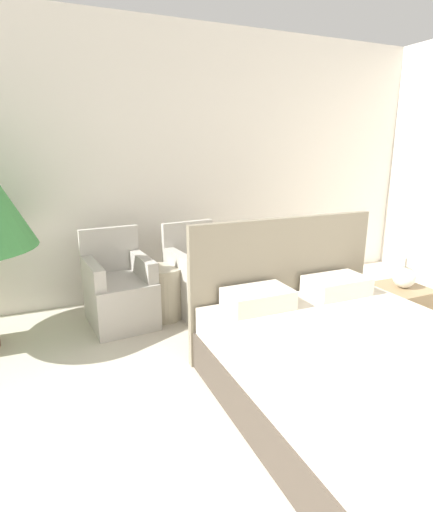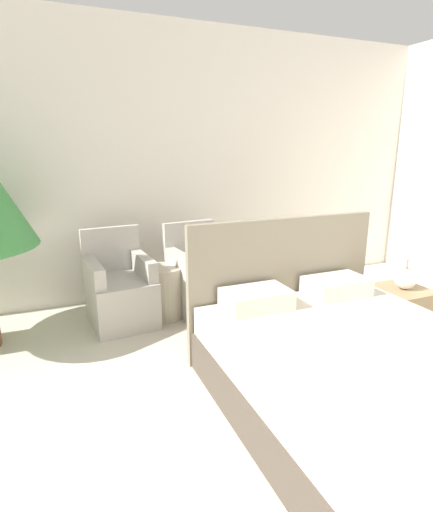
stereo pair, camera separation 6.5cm
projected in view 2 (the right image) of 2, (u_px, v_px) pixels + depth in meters
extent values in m
cube|color=silver|center=(192.00, 165.00, 4.46)|extent=(10.00, 0.06, 2.90)
cube|color=#4C4238|center=(375.00, 405.00, 2.40)|extent=(1.60, 2.12, 0.29)
cube|color=beige|center=(379.00, 368.00, 2.33)|extent=(1.57, 2.08, 0.21)
cube|color=gray|center=(282.00, 285.00, 3.26)|extent=(1.64, 0.06, 1.11)
cube|color=silver|center=(256.00, 299.00, 2.93)|extent=(0.49, 0.31, 0.14)
cube|color=silver|center=(336.00, 286.00, 3.19)|extent=(0.49, 0.31, 0.14)
cube|color=#B7B2A8|center=(122.00, 301.00, 3.82)|extent=(0.62, 0.71, 0.45)
cube|color=#B7B2A8|center=(111.00, 249.00, 3.96)|extent=(0.57, 0.11, 0.44)
cube|color=#B7B2A8|center=(94.00, 272.00, 3.63)|extent=(0.15, 0.61, 0.19)
cube|color=#B7B2A8|center=(144.00, 266.00, 3.83)|extent=(0.15, 0.61, 0.19)
cube|color=#B7B2A8|center=(202.00, 289.00, 4.12)|extent=(0.64, 0.72, 0.45)
cube|color=#B7B2A8|center=(189.00, 242.00, 4.26)|extent=(0.57, 0.12, 0.44)
cube|color=#B7B2A8|center=(181.00, 263.00, 3.92)|extent=(0.16, 0.61, 0.19)
cube|color=#B7B2A8|center=(222.00, 257.00, 4.14)|extent=(0.16, 0.61, 0.19)
cube|color=#937A56|center=(400.00, 314.00, 3.49)|extent=(0.42, 0.44, 0.47)
sphere|color=white|center=(405.00, 278.00, 3.40)|extent=(0.19, 0.19, 0.19)
cylinder|color=white|center=(408.00, 261.00, 3.36)|extent=(0.02, 0.02, 0.12)
cone|color=silver|center=(410.00, 243.00, 3.32)|extent=(0.33, 0.33, 0.20)
cylinder|color=#B7AD93|center=(164.00, 292.00, 3.95)|extent=(0.39, 0.39, 0.52)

